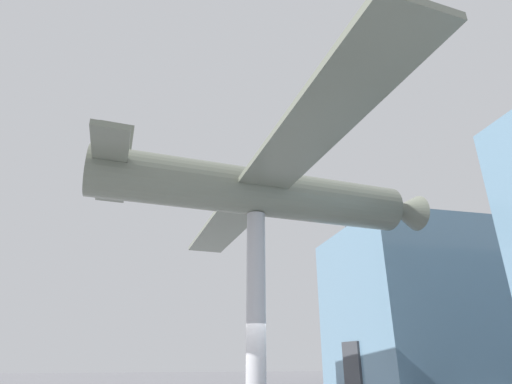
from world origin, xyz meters
TOP-DOWN VIEW (x-y plane):
  - glass_pavilion_left at (-7.28, 13.10)m, footprint 8.27×13.30m
  - support_pylon_central at (0.00, 0.00)m, footprint 0.61×0.61m
  - suspended_airplane at (-0.03, 0.27)m, footprint 17.14×12.85m
  - visitor_person at (-1.96, 0.61)m, footprint 0.45×0.33m

SIDE VIEW (x-z plane):
  - visitor_person at x=-1.96m, z-range 0.15..1.93m
  - support_pylon_central at x=0.00m, z-range 0.00..6.08m
  - glass_pavilion_left at x=-7.28m, z-range -0.29..8.47m
  - suspended_airplane at x=-0.03m, z-range 5.61..8.23m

